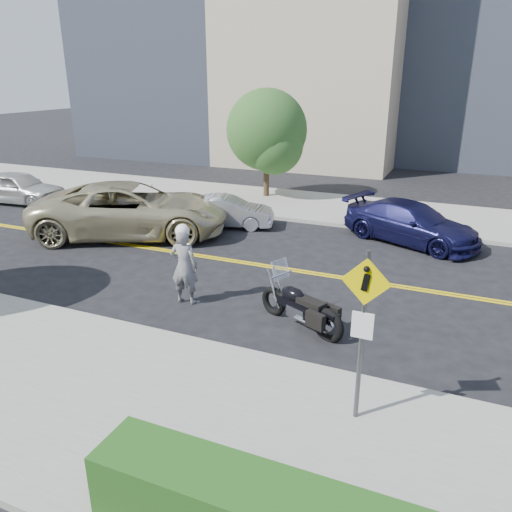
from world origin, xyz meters
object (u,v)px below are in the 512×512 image
Objects in this scene: motorcyclist at (184,264)px; parked_car_white at (18,187)px; suv at (131,210)px; motorcycle at (301,298)px; parked_car_silver at (227,212)px; pedestrian_sign at (363,322)px; parked_car_blue at (411,223)px.

motorcyclist is 0.50× the size of parked_car_white.
suv is 8.04m from parked_car_white.
motorcycle is 9.05m from suv.
parked_car_white is (-7.78, 2.00, -0.24)m from suv.
parked_car_silver is at bearing 152.21° from motorcycle.
pedestrian_sign is at bearing -150.87° from suv.
parked_car_blue reaches higher than parked_car_silver.
pedestrian_sign is at bearing -123.09° from parked_car_white.
motorcyclist is 0.88× the size of motorcycle.
parked_car_white is at bearing 152.28° from pedestrian_sign.
motorcycle is 0.35× the size of suv.
suv is at bearing 131.48° from parked_car_blue.
motorcyclist is (-5.15, 3.05, -0.89)m from pedestrian_sign.
parked_car_white is at bearing 75.93° from parked_car_silver.
motorcyclist is at bearing -157.12° from motorcycle.
pedestrian_sign is 0.61× the size of parked_car_blue.
motorcyclist is at bearing -178.73° from parked_car_silver.
pedestrian_sign is 0.69× the size of parked_car_white.
suv is 1.93× the size of parked_car_silver.
suv is 3.61m from parked_car_silver.
motorcycle reaches higher than parked_car_white.
suv is 1.62× the size of parked_car_white.
suv is at bearing 143.65° from pedestrian_sign.
parked_car_silver is at bearing -72.79° from suv.
pedestrian_sign is 20.04m from parked_car_white.
motorcycle is at bearing -168.94° from parked_car_blue.
motorcycle is at bearing -143.05° from suv.
parked_car_blue is at bearing -91.38° from parked_car_white.
motorcycle is 8.53m from parked_car_silver.
motorcycle is at bearing 170.58° from motorcyclist.
suv reaches higher than motorcycle.
motorcyclist is at bearing 149.35° from pedestrian_sign.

